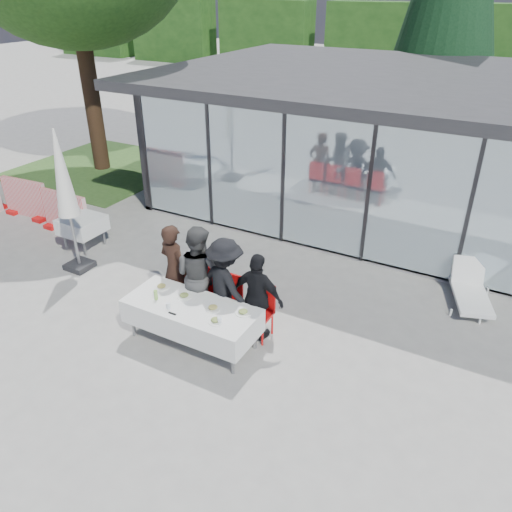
{
  "coord_description": "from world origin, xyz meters",
  "views": [
    {
      "loc": [
        3.61,
        -5.46,
        5.38
      ],
      "look_at": [
        -0.05,
        1.2,
        1.21
      ],
      "focal_mm": 35.0,
      "sensor_mm": 36.0,
      "label": 1
    }
  ],
  "objects": [
    {
      "name": "plate_d",
      "position": [
        0.28,
        0.16,
        0.78
      ],
      "size": [
        0.25,
        0.25,
        0.07
      ],
      "color": "silver",
      "rests_on": "dining_table"
    },
    {
      "name": "plate_extra",
      "position": [
        0.02,
        -0.24,
        0.78
      ],
      "size": [
        0.25,
        0.25,
        0.07
      ],
      "color": "silver",
      "rests_on": "dining_table"
    },
    {
      "name": "pavilion",
      "position": [
        2.0,
        8.16,
        2.15
      ],
      "size": [
        14.8,
        8.8,
        3.44
      ],
      "color": "gray",
      "rests_on": "ground"
    },
    {
      "name": "diner_chair_a",
      "position": [
        -1.4,
        0.7,
        0.54
      ],
      "size": [
        0.44,
        0.44,
        0.97
      ],
      "color": "#BD0C0C",
      "rests_on": "ground"
    },
    {
      "name": "drinking_glasses",
      "position": [
        -0.38,
        -0.27,
        0.8
      ],
      "size": [
        1.01,
        0.13,
        0.1
      ],
      "color": "silver",
      "rests_on": "dining_table"
    },
    {
      "name": "diner_chair_b",
      "position": [
        -0.87,
        0.7,
        0.54
      ],
      "size": [
        0.44,
        0.44,
        0.97
      ],
      "color": "#BD0C0C",
      "rests_on": "ground"
    },
    {
      "name": "treeline",
      "position": [
        -2.0,
        28.0,
        2.2
      ],
      "size": [
        62.5,
        2.0,
        4.4
      ],
      "color": "#1A3E13",
      "rests_on": "ground"
    },
    {
      "name": "plate_a",
      "position": [
        -1.34,
        0.14,
        0.78
      ],
      "size": [
        0.25,
        0.25,
        0.07
      ],
      "color": "silver",
      "rests_on": "dining_table"
    },
    {
      "name": "lounger",
      "position": [
        3.32,
        3.55,
        0.26
      ],
      "size": [
        1.0,
        1.45,
        0.72
      ],
      "color": "white",
      "rests_on": "ground"
    },
    {
      "name": "ground",
      "position": [
        0.0,
        0.0,
        0.0
      ],
      "size": [
        90.0,
        90.0,
        0.0
      ],
      "primitive_type": "plane",
      "color": "gray",
      "rests_on": "ground"
    },
    {
      "name": "plate_b",
      "position": [
        -0.82,
        0.09,
        0.78
      ],
      "size": [
        0.25,
        0.25,
        0.07
      ],
      "color": "silver",
      "rests_on": "dining_table"
    },
    {
      "name": "diner_d",
      "position": [
        0.31,
        0.6,
        0.8
      ],
      "size": [
        0.97,
        0.97,
        1.6
      ],
      "primitive_type": "imported",
      "rotation": [
        0.0,
        0.0,
        3.1
      ],
      "color": "black",
      "rests_on": "ground"
    },
    {
      "name": "diner_chair_c",
      "position": [
        -0.32,
        0.7,
        0.54
      ],
      "size": [
        0.44,
        0.44,
        0.97
      ],
      "color": "#BD0C0C",
      "rests_on": "ground"
    },
    {
      "name": "diner_c",
      "position": [
        -0.32,
        0.6,
        0.86
      ],
      "size": [
        1.41,
        1.41,
        1.72
      ],
      "primitive_type": "imported",
      "rotation": [
        0.0,
        0.0,
        2.81
      ],
      "color": "black",
      "rests_on": "ground"
    },
    {
      "name": "dining_table",
      "position": [
        -0.59,
        -0.05,
        0.54
      ],
      "size": [
        2.26,
        0.96,
        0.75
      ],
      "color": "silver",
      "rests_on": "ground"
    },
    {
      "name": "diner_a",
      "position": [
        -1.4,
        0.6,
        0.87
      ],
      "size": [
        0.75,
        0.75,
        1.74
      ],
      "primitive_type": "imported",
      "rotation": [
        0.0,
        0.0,
        2.93
      ],
      "color": "black",
      "rests_on": "ground"
    },
    {
      "name": "diner_chair_d",
      "position": [
        0.31,
        0.7,
        0.54
      ],
      "size": [
        0.44,
        0.44,
        0.97
      ],
      "color": "#BD0C0C",
      "rests_on": "ground"
    },
    {
      "name": "diner_b",
      "position": [
        -0.87,
        0.6,
        0.91
      ],
      "size": [
        0.96,
        0.96,
        1.83
      ],
      "primitive_type": "imported",
      "rotation": [
        0.0,
        0.0,
        3.06
      ],
      "color": "#444444",
      "rests_on": "ground"
    },
    {
      "name": "folded_eyeglasses",
      "position": [
        -0.7,
        -0.39,
        0.76
      ],
      "size": [
        0.14,
        0.03,
        0.01
      ],
      "primitive_type": "cube",
      "color": "black",
      "rests_on": "dining_table"
    },
    {
      "name": "plate_c",
      "position": [
        -0.2,
        0.03,
        0.78
      ],
      "size": [
        0.25,
        0.25,
        0.07
      ],
      "color": "silver",
      "rests_on": "dining_table"
    },
    {
      "name": "market_umbrella",
      "position": [
        -4.18,
        0.84,
        1.94
      ],
      "size": [
        0.5,
        0.5,
        3.0
      ],
      "color": "black",
      "rests_on": "ground"
    },
    {
      "name": "grass_patch",
      "position": [
        -8.5,
        6.0,
        0.01
      ],
      "size": [
        5.0,
        5.0,
        0.02
      ],
      "primitive_type": "cube",
      "color": "#385926",
      "rests_on": "ground"
    },
    {
      "name": "spare_table_left",
      "position": [
        -4.8,
        1.62,
        0.55
      ],
      "size": [
        0.86,
        0.86,
        0.74
      ],
      "color": "silver",
      "rests_on": "ground"
    },
    {
      "name": "juice_bottle",
      "position": [
        -1.19,
        -0.18,
        0.83
      ],
      "size": [
        0.06,
        0.06,
        0.17
      ],
      "primitive_type": "cylinder",
      "color": "#83B84C",
      "rests_on": "dining_table"
    }
  ]
}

